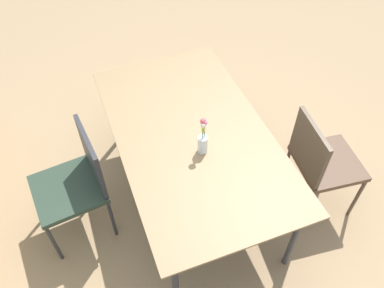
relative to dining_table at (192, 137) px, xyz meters
name	(u,v)px	position (x,y,z in m)	size (l,w,h in m)	color
ground_plane	(202,192)	(-0.02, -0.08, -0.71)	(12.00, 12.00, 0.00)	#9E7F5B
dining_table	(192,137)	(0.00, 0.00, 0.00)	(1.89, 1.07, 0.75)	#8C704C
chair_near_left	(320,160)	(-0.42, -0.87, -0.16)	(0.51, 0.51, 0.93)	#4F3526
chair_far_side	(77,180)	(0.05, 0.87, -0.16)	(0.53, 0.53, 0.94)	#28382B
flower_vase	(203,140)	(-0.18, -0.01, 0.16)	(0.07, 0.07, 0.29)	silver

